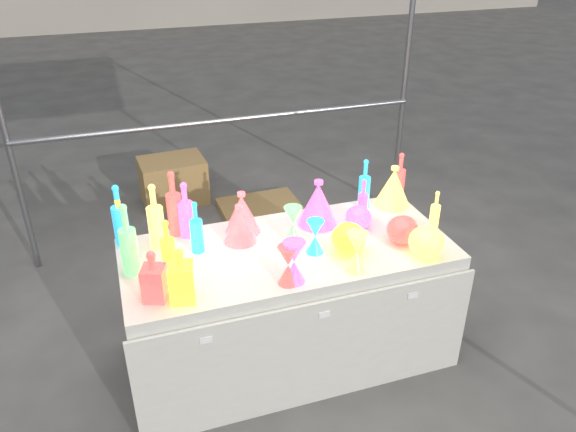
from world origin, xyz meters
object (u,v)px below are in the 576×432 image
object	(u,v)px
bottle_0	(121,222)
globe_0	(348,240)
cardboard_box_closed	(173,181)
decanter_0	(181,275)
hourglass_0	(288,265)
lampshade_0	(242,212)
display_table	(289,304)

from	to	relation	value
bottle_0	globe_0	distance (m)	1.24
cardboard_box_closed	decanter_0	bearing A→B (deg)	-99.73
bottle_0	hourglass_0	world-z (taller)	bottle_0
globe_0	lampshade_0	bearing A→B (deg)	140.55
display_table	lampshade_0	xyz separation A→B (m)	(-0.19, 0.27, 0.50)
display_table	lampshade_0	bearing A→B (deg)	124.95
display_table	decanter_0	bearing A→B (deg)	-156.24
bottle_0	decanter_0	world-z (taller)	decanter_0
cardboard_box_closed	globe_0	bearing A→B (deg)	-78.62
display_table	hourglass_0	size ratio (longest dim) A/B	8.80
display_table	decanter_0	size ratio (longest dim) A/B	6.51
bottle_0	globe_0	xyz separation A→B (m)	(1.15, -0.47, -0.06)
display_table	globe_0	world-z (taller)	globe_0
decanter_0	lampshade_0	xyz separation A→B (m)	(0.43, 0.54, -0.02)
bottle_0	lampshade_0	world-z (taller)	bottle_0
display_table	decanter_0	world-z (taller)	decanter_0
bottle_0	globe_0	size ratio (longest dim) A/B	1.48
display_table	hourglass_0	distance (m)	0.58
cardboard_box_closed	decanter_0	xyz separation A→B (m)	(-0.27, -2.54, 0.68)
display_table	bottle_0	distance (m)	1.05
hourglass_0	lampshade_0	distance (m)	0.58
display_table	lampshade_0	world-z (taller)	lampshade_0
hourglass_0	lampshade_0	world-z (taller)	lampshade_0
cardboard_box_closed	decanter_0	size ratio (longest dim) A/B	2.01
cardboard_box_closed	hourglass_0	size ratio (longest dim) A/B	2.72
cardboard_box_closed	decanter_0	distance (m)	2.64
cardboard_box_closed	hourglass_0	bearing A→B (deg)	-88.22
cardboard_box_closed	decanter_0	world-z (taller)	decanter_0
display_table	globe_0	xyz separation A→B (m)	(0.30, -0.13, 0.45)
display_table	cardboard_box_closed	xyz separation A→B (m)	(-0.35, 2.27, -0.17)
decanter_0	hourglass_0	xyz separation A→B (m)	(0.51, -0.03, -0.04)
display_table	bottle_0	xyz separation A→B (m)	(-0.85, 0.34, 0.52)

